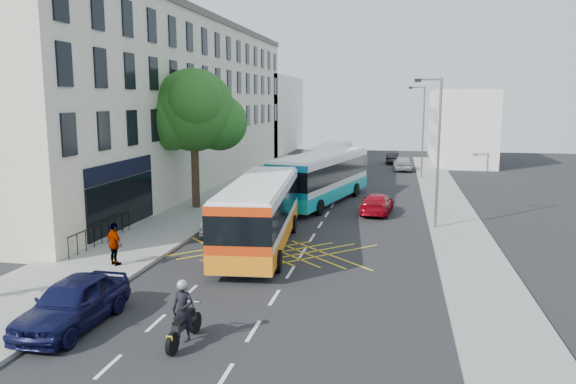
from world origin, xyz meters
The scene contains 21 objects.
ground centered at (0.00, 0.00, 0.00)m, with size 120.00×120.00×0.00m, color black.
pavement_left centered at (-8.50, 15.00, 0.07)m, with size 5.00×70.00×0.15m, color gray.
pavement_right centered at (7.50, 15.00, 0.07)m, with size 3.00×70.00×0.15m, color gray.
terrace_main centered at (-14.00, 24.49, 6.76)m, with size 8.30×45.00×13.50m.
terrace_far centered at (-14.00, 55.00, 5.00)m, with size 8.00×20.00×10.00m, color silver.
building_right centered at (11.00, 48.00, 4.00)m, with size 6.00×18.00×8.00m, color silver.
street_tree centered at (-8.51, 14.97, 6.29)m, with size 6.30×5.70×8.80m.
lamp_near centered at (6.20, 12.00, 4.62)m, with size 1.45×0.15×8.00m.
lamp_far centered at (6.20, 32.00, 4.62)m, with size 1.45×0.15×8.00m.
railings centered at (-9.70, 5.30, 0.72)m, with size 0.08×5.60×1.14m, color black, non-canonical shape.
bus_near centered at (-2.17, 6.64, 1.70)m, with size 3.72×11.67×3.23m.
bus_mid centered at (-0.85, 18.86, 1.79)m, with size 5.47×12.43×3.41m.
bus_far centered at (-1.76, 30.72, 1.59)m, with size 3.28×10.88×3.02m.
motorbike centered at (-1.74, -4.27, 0.92)m, with size 0.68×2.20×1.95m.
parked_car_blue centered at (-5.60, -3.73, 0.78)m, with size 1.85×4.60×1.57m, color #0D0F34.
parked_car_silver centered at (-4.90, 9.39, 0.69)m, with size 1.47×4.20×1.39m, color #ACAEB4.
red_hatchback centered at (3.00, 15.87, 0.63)m, with size 1.77×4.36×1.27m, color #A00616.
distant_car_grey centered at (-0.39, 38.98, 0.70)m, with size 2.33×5.06×1.41m, color #414249.
distant_car_silver centered at (4.71, 37.95, 0.75)m, with size 1.77×4.39×1.50m, color #97999E.
distant_car_dark centered at (3.64, 43.97, 0.63)m, with size 1.34×3.83×1.26m, color black.
pedestrian_far centered at (-7.31, 2.13, 1.05)m, with size 1.06×0.44×1.80m, color gray.
Camera 1 is at (4.18, -18.76, 7.03)m, focal length 35.00 mm.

